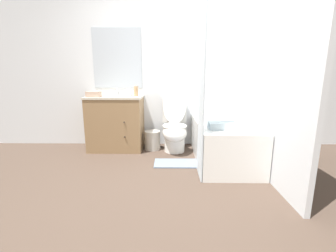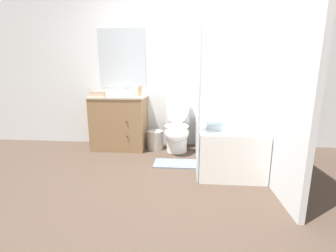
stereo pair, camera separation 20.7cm
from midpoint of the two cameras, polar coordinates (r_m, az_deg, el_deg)
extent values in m
plane|color=#47382D|center=(2.41, -4.39, -15.52)|extent=(14.00, 14.00, 0.00)
cube|color=silver|center=(3.76, -2.46, 14.17)|extent=(8.00, 0.05, 2.50)
cube|color=#B2BCC6|center=(3.86, -14.35, 16.36)|extent=(0.78, 0.01, 0.93)
cube|color=silver|center=(3.09, 20.22, 13.89)|extent=(0.05, 2.60, 2.50)
cube|color=olive|center=(3.66, -14.58, 0.52)|extent=(0.82, 0.54, 0.81)
cube|color=beige|center=(3.60, -14.94, 7.07)|extent=(0.84, 0.56, 0.03)
cylinder|color=white|center=(3.60, -14.90, 6.44)|extent=(0.33, 0.33, 0.10)
sphere|color=#382D23|center=(3.33, -12.86, 0.92)|extent=(0.02, 0.02, 0.02)
sphere|color=#382D23|center=(3.37, -12.68, -2.72)|extent=(0.02, 0.02, 0.02)
cylinder|color=silver|center=(3.79, -14.15, 7.89)|extent=(0.04, 0.04, 0.04)
cylinder|color=silver|center=(3.75, -14.36, 8.78)|extent=(0.02, 0.11, 0.09)
cylinder|color=silver|center=(3.81, -14.96, 7.89)|extent=(0.03, 0.03, 0.04)
cylinder|color=silver|center=(3.78, -13.33, 7.94)|extent=(0.03, 0.03, 0.04)
cylinder|color=white|center=(3.48, -0.05, -4.61)|extent=(0.31, 0.31, 0.23)
ellipsoid|color=white|center=(3.36, -0.07, -1.67)|extent=(0.37, 0.52, 0.27)
torus|color=white|center=(3.34, -0.07, 0.00)|extent=(0.36, 0.36, 0.04)
cube|color=white|center=(3.65, 0.01, 4.22)|extent=(0.38, 0.18, 0.40)
ellipsoid|color=white|center=(3.53, -0.02, 4.58)|extent=(0.35, 0.15, 0.48)
cube|color=white|center=(3.16, 11.74, -3.67)|extent=(0.72, 1.47, 0.54)
cube|color=#ACB1B2|center=(3.10, 11.95, 0.98)|extent=(0.60, 1.35, 0.01)
cube|color=silver|center=(2.46, 6.21, 9.78)|extent=(0.02, 0.38, 2.03)
cylinder|color=#B7B2A8|center=(3.58, -5.64, -3.61)|extent=(0.25, 0.25, 0.29)
cube|color=white|center=(3.61, -11.83, 8.19)|extent=(0.13, 0.14, 0.09)
ellipsoid|color=white|center=(3.61, -11.87, 9.08)|extent=(0.06, 0.04, 0.03)
cylinder|color=tan|center=(3.54, -9.79, 8.70)|extent=(0.07, 0.07, 0.15)
cylinder|color=silver|center=(3.53, -9.84, 10.17)|extent=(0.04, 0.04, 0.03)
cube|color=tan|center=(3.54, -19.99, 7.59)|extent=(0.20, 0.12, 0.08)
cube|color=silver|center=(2.66, 11.72, 0.13)|extent=(0.34, 0.21, 0.08)
cube|color=slate|center=(3.01, 0.12, -9.48)|extent=(0.58, 0.31, 0.02)
camera|label=1|loc=(0.10, -92.04, -0.44)|focal=24.00mm
camera|label=2|loc=(0.10, 87.96, 0.44)|focal=24.00mm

